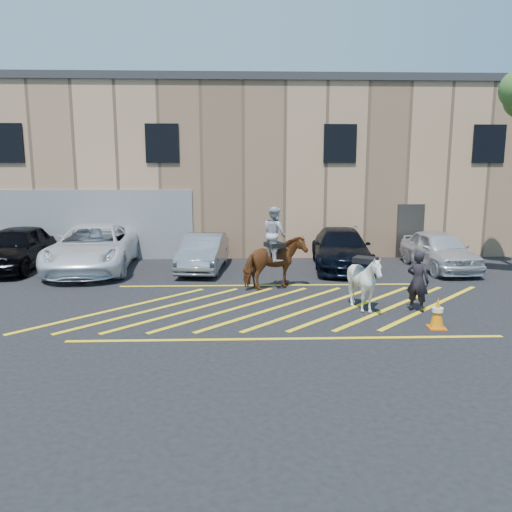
{
  "coord_description": "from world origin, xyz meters",
  "views": [
    {
      "loc": [
        -1.04,
        -13.09,
        3.66
      ],
      "look_at": [
        -0.57,
        0.2,
        1.3
      ],
      "focal_mm": 35.0,
      "sensor_mm": 36.0,
      "label": 1
    }
  ],
  "objects_px": {
    "car_black_suv": "(16,248)",
    "mounted_bay": "(275,256)",
    "car_blue_suv": "(341,249)",
    "saddled_white": "(364,282)",
    "handler": "(418,281)",
    "car_silver_sedan": "(203,252)",
    "car_white_pickup": "(93,248)",
    "traffic_cone": "(437,313)",
    "car_white_suv": "(439,250)"
  },
  "relations": [
    {
      "from": "car_silver_sedan",
      "to": "traffic_cone",
      "type": "relative_size",
      "value": 5.4
    },
    {
      "from": "handler",
      "to": "car_white_pickup",
      "type": "bearing_deg",
      "value": 11.6
    },
    {
      "from": "car_black_suv",
      "to": "saddled_white",
      "type": "distance_m",
      "value": 12.71
    },
    {
      "from": "mounted_bay",
      "to": "car_white_pickup",
      "type": "bearing_deg",
      "value": 153.77
    },
    {
      "from": "car_black_suv",
      "to": "traffic_cone",
      "type": "bearing_deg",
      "value": -31.5
    },
    {
      "from": "car_black_suv",
      "to": "traffic_cone",
      "type": "height_order",
      "value": "car_black_suv"
    },
    {
      "from": "handler",
      "to": "mounted_bay",
      "type": "height_order",
      "value": "mounted_bay"
    },
    {
      "from": "handler",
      "to": "traffic_cone",
      "type": "height_order",
      "value": "handler"
    },
    {
      "from": "mounted_bay",
      "to": "car_black_suv",
      "type": "bearing_deg",
      "value": 160.03
    },
    {
      "from": "car_blue_suv",
      "to": "saddled_white",
      "type": "bearing_deg",
      "value": -89.8
    },
    {
      "from": "handler",
      "to": "traffic_cone",
      "type": "distance_m",
      "value": 1.47
    },
    {
      "from": "car_black_suv",
      "to": "car_white_suv",
      "type": "distance_m",
      "value": 15.39
    },
    {
      "from": "car_silver_sedan",
      "to": "traffic_cone",
      "type": "height_order",
      "value": "car_silver_sedan"
    },
    {
      "from": "car_blue_suv",
      "to": "mounted_bay",
      "type": "distance_m",
      "value": 4.21
    },
    {
      "from": "handler",
      "to": "saddled_white",
      "type": "relative_size",
      "value": 0.88
    },
    {
      "from": "handler",
      "to": "saddled_white",
      "type": "xyz_separation_m",
      "value": [
        -1.36,
        0.09,
        -0.03
      ]
    },
    {
      "from": "car_white_pickup",
      "to": "traffic_cone",
      "type": "height_order",
      "value": "car_white_pickup"
    },
    {
      "from": "mounted_bay",
      "to": "traffic_cone",
      "type": "relative_size",
      "value": 3.46
    },
    {
      "from": "car_black_suv",
      "to": "car_blue_suv",
      "type": "height_order",
      "value": "car_black_suv"
    },
    {
      "from": "car_silver_sedan",
      "to": "mounted_bay",
      "type": "relative_size",
      "value": 1.56
    },
    {
      "from": "car_white_pickup",
      "to": "saddled_white",
      "type": "distance_m",
      "value": 10.12
    },
    {
      "from": "car_black_suv",
      "to": "car_white_suv",
      "type": "bearing_deg",
      "value": -3.82
    },
    {
      "from": "car_white_pickup",
      "to": "handler",
      "type": "bearing_deg",
      "value": -34.11
    },
    {
      "from": "car_black_suv",
      "to": "mounted_bay",
      "type": "relative_size",
      "value": 1.85
    },
    {
      "from": "handler",
      "to": "traffic_cone",
      "type": "relative_size",
      "value": 2.17
    },
    {
      "from": "car_silver_sedan",
      "to": "saddled_white",
      "type": "height_order",
      "value": "saddled_white"
    },
    {
      "from": "car_white_pickup",
      "to": "car_white_suv",
      "type": "relative_size",
      "value": 1.41
    },
    {
      "from": "handler",
      "to": "mounted_bay",
      "type": "distance_m",
      "value": 4.32
    },
    {
      "from": "traffic_cone",
      "to": "car_silver_sedan",
      "type": "bearing_deg",
      "value": 130.4
    },
    {
      "from": "car_black_suv",
      "to": "car_silver_sedan",
      "type": "height_order",
      "value": "car_black_suv"
    },
    {
      "from": "car_white_pickup",
      "to": "saddled_white",
      "type": "height_order",
      "value": "car_white_pickup"
    },
    {
      "from": "handler",
      "to": "mounted_bay",
      "type": "bearing_deg",
      "value": 5.76
    },
    {
      "from": "car_white_suv",
      "to": "saddled_white",
      "type": "height_order",
      "value": "saddled_white"
    },
    {
      "from": "car_blue_suv",
      "to": "handler",
      "type": "relative_size",
      "value": 3.1
    },
    {
      "from": "car_silver_sedan",
      "to": "mounted_bay",
      "type": "height_order",
      "value": "mounted_bay"
    },
    {
      "from": "mounted_bay",
      "to": "saddled_white",
      "type": "distance_m",
      "value": 3.25
    },
    {
      "from": "car_blue_suv",
      "to": "traffic_cone",
      "type": "bearing_deg",
      "value": -77.98
    },
    {
      "from": "car_silver_sedan",
      "to": "handler",
      "type": "relative_size",
      "value": 2.49
    },
    {
      "from": "car_silver_sedan",
      "to": "handler",
      "type": "height_order",
      "value": "handler"
    },
    {
      "from": "car_white_pickup",
      "to": "car_silver_sedan",
      "type": "bearing_deg",
      "value": -6.82
    },
    {
      "from": "handler",
      "to": "traffic_cone",
      "type": "bearing_deg",
      "value": 130.47
    },
    {
      "from": "car_black_suv",
      "to": "handler",
      "type": "xyz_separation_m",
      "value": [
        12.69,
        -5.85,
        -0.01
      ]
    },
    {
      "from": "car_black_suv",
      "to": "car_white_suv",
      "type": "height_order",
      "value": "car_black_suv"
    },
    {
      "from": "mounted_bay",
      "to": "car_blue_suv",
      "type": "bearing_deg",
      "value": 50.12
    },
    {
      "from": "car_black_suv",
      "to": "saddled_white",
      "type": "height_order",
      "value": "car_black_suv"
    },
    {
      "from": "car_white_pickup",
      "to": "car_black_suv",
      "type": "bearing_deg",
      "value": 171.29
    },
    {
      "from": "car_black_suv",
      "to": "car_white_suv",
      "type": "xyz_separation_m",
      "value": [
        15.38,
        -0.57,
        -0.09
      ]
    },
    {
      "from": "handler",
      "to": "car_white_suv",
      "type": "bearing_deg",
      "value": -75.63
    },
    {
      "from": "car_black_suv",
      "to": "handler",
      "type": "relative_size",
      "value": 2.96
    },
    {
      "from": "handler",
      "to": "car_silver_sedan",
      "type": "bearing_deg",
      "value": -1.54
    }
  ]
}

